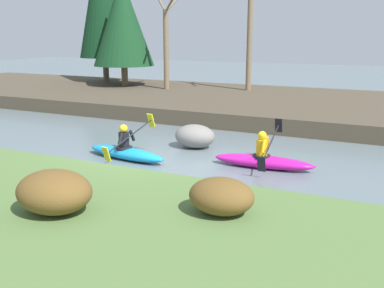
# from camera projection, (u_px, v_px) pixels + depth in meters

# --- Properties ---
(ground_plane) EXTENTS (90.00, 90.00, 0.00)m
(ground_plane) POSITION_uv_depth(u_px,v_px,m) (153.00, 166.00, 12.21)
(ground_plane) COLOR slate
(riverbank_far) EXTENTS (44.00, 10.02, 0.61)m
(riverbank_far) POSITION_uv_depth(u_px,v_px,m) (264.00, 104.00, 21.03)
(riverbank_far) COLOR #4C4233
(riverbank_far) RESTS_ON ground
(conifer_tree_left) EXTENTS (3.41, 3.41, 6.03)m
(conifer_tree_left) POSITION_uv_depth(u_px,v_px,m) (123.00, 21.00, 25.00)
(conifer_tree_left) COLOR brown
(conifer_tree_left) RESTS_ON riverbank_far
(bare_tree_upstream) EXTENTS (3.06, 3.02, 5.50)m
(bare_tree_upstream) POSITION_uv_depth(u_px,v_px,m) (167.00, 40.00, 23.63)
(bare_tree_upstream) COLOR #7A664C
(bare_tree_upstream) RESTS_ON riverbank_far
(bare_tree_mid_upstream) EXTENTS (4.14, 4.09, 7.57)m
(bare_tree_mid_upstream) POSITION_uv_depth(u_px,v_px,m) (251.00, 20.00, 22.91)
(bare_tree_mid_upstream) COLOR #7A664C
(bare_tree_mid_upstream) RESTS_ON riverbank_far
(shrub_clump_second) EXTENTS (1.35, 1.12, 0.73)m
(shrub_clump_second) POSITION_uv_depth(u_px,v_px,m) (54.00, 192.00, 7.57)
(shrub_clump_second) COLOR brown
(shrub_clump_second) RESTS_ON riverbank_near
(shrub_clump_third) EXTENTS (1.13, 0.94, 0.61)m
(shrub_clump_third) POSITION_uv_depth(u_px,v_px,m) (221.00, 196.00, 7.53)
(shrub_clump_third) COLOR brown
(shrub_clump_third) RESTS_ON riverbank_near
(kayaker_lead) EXTENTS (2.79, 2.07, 1.20)m
(kayaker_lead) POSITION_uv_depth(u_px,v_px,m) (264.00, 160.00, 11.99)
(kayaker_lead) COLOR #C61999
(kayaker_lead) RESTS_ON ground
(kayaker_middle) EXTENTS (2.80, 2.07, 1.20)m
(kayaker_middle) POSITION_uv_depth(u_px,v_px,m) (126.00, 152.00, 12.85)
(kayaker_middle) COLOR #1993D6
(kayaker_middle) RESTS_ON ground
(boulder_midstream) EXTENTS (1.30, 1.02, 0.74)m
(boulder_midstream) POSITION_uv_depth(u_px,v_px,m) (195.00, 136.00, 14.13)
(boulder_midstream) COLOR gray
(boulder_midstream) RESTS_ON ground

